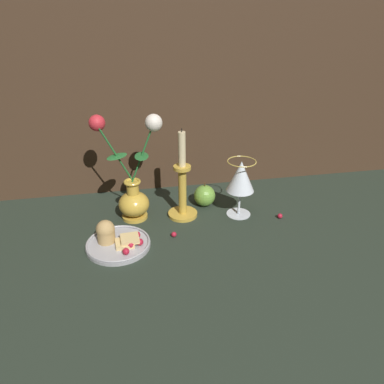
{
  "coord_description": "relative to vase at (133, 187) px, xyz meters",
  "views": [
    {
      "loc": [
        -0.19,
        -0.93,
        0.6
      ],
      "look_at": [
        -0.01,
        0.03,
        0.1
      ],
      "focal_mm": 35.0,
      "sensor_mm": 36.0,
      "label": 1
    }
  ],
  "objects": [
    {
      "name": "ground_plane",
      "position": [
        0.18,
        -0.09,
        -0.11
      ],
      "size": [
        2.4,
        2.4,
        0.0
      ],
      "primitive_type": "plane",
      "color": "#232D23",
      "rests_on": "ground"
    },
    {
      "name": "wall_back",
      "position": [
        0.18,
        0.21,
        0.49
      ],
      "size": [
        2.4,
        0.04,
        1.2
      ],
      "primitive_type": "cube",
      "color": "#422D1E",
      "rests_on": "ground_plane"
    },
    {
      "name": "vase",
      "position": [
        0.0,
        0.0,
        0.0
      ],
      "size": [
        0.2,
        0.09,
        0.32
      ],
      "color": "gold",
      "rests_on": "ground_plane"
    },
    {
      "name": "plate_with_pastries",
      "position": [
        -0.06,
        -0.15,
        -0.09
      ],
      "size": [
        0.18,
        0.18,
        0.07
      ],
      "color": "#A3A3A8",
      "rests_on": "ground_plane"
    },
    {
      "name": "wine_glass",
      "position": [
        0.32,
        -0.04,
        0.02
      ],
      "size": [
        0.09,
        0.09,
        0.18
      ],
      "color": "silver",
      "rests_on": "ground_plane"
    },
    {
      "name": "candlestick",
      "position": [
        0.15,
        -0.02,
        -0.01
      ],
      "size": [
        0.09,
        0.09,
        0.28
      ],
      "color": "gold",
      "rests_on": "ground_plane"
    },
    {
      "name": "apple_beside_vase",
      "position": [
        0.23,
        0.04,
        -0.07
      ],
      "size": [
        0.07,
        0.07,
        0.08
      ],
      "color": "#669938",
      "rests_on": "ground_plane"
    },
    {
      "name": "berry_near_plate",
      "position": [
        0.1,
        -0.13,
        -0.1
      ],
      "size": [
        0.02,
        0.02,
        0.02
      ],
      "primitive_type": "sphere",
      "color": "#AD192D",
      "rests_on": "ground_plane"
    },
    {
      "name": "berry_front_center",
      "position": [
        0.44,
        -0.09,
        -0.1
      ],
      "size": [
        0.02,
        0.02,
        0.02
      ],
      "primitive_type": "sphere",
      "color": "#AD192D",
      "rests_on": "ground_plane"
    }
  ]
}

